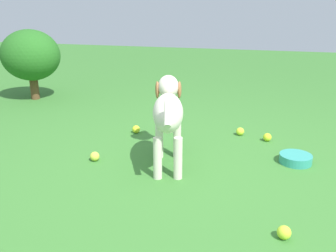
{
  "coord_description": "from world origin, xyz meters",
  "views": [
    {
      "loc": [
        -0.4,
        1.93,
        1.05
      ],
      "look_at": [
        0.2,
        -0.23,
        0.29
      ],
      "focal_mm": 38.96,
      "sensor_mm": 36.0,
      "label": 1
    }
  ],
  "objects_px": {
    "tennis_ball_1": "(240,131)",
    "tennis_ball_3": "(284,232)",
    "tennis_ball_2": "(95,156)",
    "water_bowl": "(296,159)",
    "tennis_ball_4": "(136,129)",
    "dog": "(168,112)",
    "tennis_ball_0": "(267,137)"
  },
  "relations": [
    {
      "from": "tennis_ball_3",
      "to": "tennis_ball_4",
      "type": "bearing_deg",
      "value": -45.66
    },
    {
      "from": "tennis_ball_0",
      "to": "tennis_ball_3",
      "type": "xyz_separation_m",
      "value": [
        -0.09,
        1.29,
        0.0
      ]
    },
    {
      "from": "tennis_ball_0",
      "to": "tennis_ball_3",
      "type": "relative_size",
      "value": 1.0
    },
    {
      "from": "tennis_ball_1",
      "to": "water_bowl",
      "type": "relative_size",
      "value": 0.3
    },
    {
      "from": "tennis_ball_1",
      "to": "tennis_ball_2",
      "type": "bearing_deg",
      "value": 40.43
    },
    {
      "from": "tennis_ball_3",
      "to": "water_bowl",
      "type": "bearing_deg",
      "value": -96.22
    },
    {
      "from": "dog",
      "to": "tennis_ball_0",
      "type": "bearing_deg",
      "value": -60.72
    },
    {
      "from": "tennis_ball_4",
      "to": "water_bowl",
      "type": "xyz_separation_m",
      "value": [
        -1.27,
        0.28,
        -0.0
      ]
    },
    {
      "from": "tennis_ball_0",
      "to": "tennis_ball_2",
      "type": "height_order",
      "value": "same"
    },
    {
      "from": "tennis_ball_2",
      "to": "tennis_ball_4",
      "type": "bearing_deg",
      "value": -97.3
    },
    {
      "from": "dog",
      "to": "tennis_ball_3",
      "type": "relative_size",
      "value": 12.39
    },
    {
      "from": "tennis_ball_0",
      "to": "tennis_ball_4",
      "type": "relative_size",
      "value": 1.0
    },
    {
      "from": "tennis_ball_4",
      "to": "tennis_ball_3",
      "type": "bearing_deg",
      "value": 134.34
    },
    {
      "from": "tennis_ball_3",
      "to": "tennis_ball_4",
      "type": "distance_m",
      "value": 1.68
    },
    {
      "from": "dog",
      "to": "tennis_ball_3",
      "type": "xyz_separation_m",
      "value": [
        -0.74,
        0.66,
        -0.34
      ]
    },
    {
      "from": "tennis_ball_1",
      "to": "dog",
      "type": "bearing_deg",
      "value": 59.01
    },
    {
      "from": "tennis_ball_1",
      "to": "water_bowl",
      "type": "bearing_deg",
      "value": 132.03
    },
    {
      "from": "dog",
      "to": "tennis_ball_1",
      "type": "xyz_separation_m",
      "value": [
        -0.43,
        -0.71,
        -0.34
      ]
    },
    {
      "from": "tennis_ball_0",
      "to": "tennis_ball_4",
      "type": "bearing_deg",
      "value": 4.99
    },
    {
      "from": "tennis_ball_1",
      "to": "tennis_ball_3",
      "type": "relative_size",
      "value": 1.0
    },
    {
      "from": "tennis_ball_3",
      "to": "tennis_ball_0",
      "type": "bearing_deg",
      "value": -85.82
    },
    {
      "from": "tennis_ball_1",
      "to": "tennis_ball_3",
      "type": "xyz_separation_m",
      "value": [
        -0.32,
        1.38,
        0.0
      ]
    },
    {
      "from": "dog",
      "to": "tennis_ball_1",
      "type": "relative_size",
      "value": 12.39
    },
    {
      "from": "tennis_ball_3",
      "to": "tennis_ball_2",
      "type": "bearing_deg",
      "value": -24.84
    },
    {
      "from": "dog",
      "to": "tennis_ball_4",
      "type": "bearing_deg",
      "value": 23.78
    },
    {
      "from": "tennis_ball_0",
      "to": "tennis_ball_4",
      "type": "distance_m",
      "value": 1.08
    },
    {
      "from": "dog",
      "to": "tennis_ball_4",
      "type": "height_order",
      "value": "dog"
    },
    {
      "from": "tennis_ball_4",
      "to": "water_bowl",
      "type": "relative_size",
      "value": 0.3
    },
    {
      "from": "tennis_ball_1",
      "to": "tennis_ball_0",
      "type": "bearing_deg",
      "value": 159.38
    },
    {
      "from": "tennis_ball_2",
      "to": "tennis_ball_3",
      "type": "height_order",
      "value": "same"
    },
    {
      "from": "tennis_ball_1",
      "to": "water_bowl",
      "type": "height_order",
      "value": "tennis_ball_1"
    },
    {
      "from": "tennis_ball_3",
      "to": "water_bowl",
      "type": "xyz_separation_m",
      "value": [
        -0.1,
        -0.92,
        -0.0
      ]
    }
  ]
}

